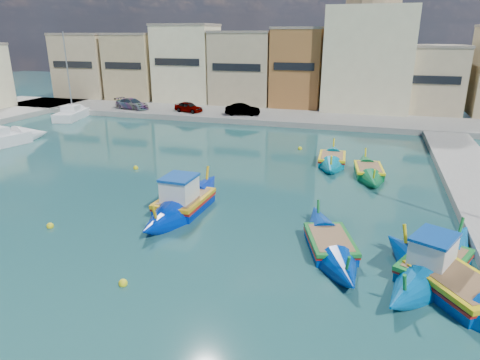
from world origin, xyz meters
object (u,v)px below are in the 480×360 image
at_px(yacht_midnorth, 14,138).
at_px(luzzu_blue_south, 330,245).
at_px(luzzu_blue_cabin, 184,203).
at_px(luzzu_turquoise_cabin, 434,265).
at_px(church_block, 370,43).
at_px(luzzu_green, 332,160).
at_px(luzzu_cyan_south, 457,289).
at_px(luzzu_cyan_mid, 369,172).
at_px(yacht_north, 78,113).

bearing_deg(yacht_midnorth, luzzu_blue_south, -22.44).
distance_m(luzzu_blue_cabin, yacht_midnorth, 23.68).
bearing_deg(luzzu_blue_south, luzzu_turquoise_cabin, -9.95).
xyz_separation_m(church_block, luzzu_green, (-1.58, -24.20, -8.16)).
height_order(luzzu_turquoise_cabin, luzzu_green, luzzu_turquoise_cabin).
height_order(luzzu_turquoise_cabin, luzzu_cyan_south, luzzu_turquoise_cabin).
distance_m(church_block, luzzu_blue_south, 39.32).
relative_size(luzzu_turquoise_cabin, luzzu_cyan_mid, 1.18).
bearing_deg(luzzu_cyan_south, luzzu_blue_south, 155.24).
xyz_separation_m(luzzu_cyan_mid, yacht_midnorth, (-31.39, 0.24, 0.21)).
bearing_deg(luzzu_cyan_south, luzzu_turquoise_cabin, 113.05).
bearing_deg(luzzu_blue_south, luzzu_cyan_south, -24.76).
height_order(luzzu_blue_cabin, luzzu_green, luzzu_blue_cabin).
bearing_deg(church_block, luzzu_cyan_mid, -87.41).
bearing_deg(yacht_midnorth, luzzu_green, 3.79).
relative_size(church_block, luzzu_blue_cabin, 2.05).
distance_m(luzzu_cyan_mid, yacht_north, 36.86).
relative_size(luzzu_blue_cabin, luzzu_blue_south, 1.13).
height_order(luzzu_turquoise_cabin, luzzu_blue_south, luzzu_turquoise_cabin).
xyz_separation_m(luzzu_blue_south, yacht_north, (-32.89, 25.49, 0.17)).
relative_size(luzzu_blue_south, yacht_midnorth, 0.73).
relative_size(luzzu_turquoise_cabin, yacht_midnorth, 0.81).
distance_m(yacht_north, yacht_midnorth, 13.46).
bearing_deg(luzzu_turquoise_cabin, luzzu_green, 110.65).
xyz_separation_m(luzzu_blue_cabin, luzzu_cyan_south, (13.44, -4.76, -0.11)).
distance_m(luzzu_turquoise_cabin, luzzu_cyan_south, 1.68).
distance_m(church_block, luzzu_green, 25.59).
relative_size(luzzu_cyan_mid, luzzu_blue_south, 0.93).
relative_size(luzzu_blue_south, yacht_north, 0.79).
bearing_deg(church_block, yacht_midnorth, -139.17).
bearing_deg(luzzu_cyan_mid, luzzu_blue_south, -96.88).
distance_m(luzzu_cyan_mid, luzzu_blue_south, 12.21).
bearing_deg(yacht_midnorth, luzzu_blue_cabin, -24.75).
height_order(church_block, yacht_north, church_block).
height_order(luzzu_cyan_mid, luzzu_blue_south, luzzu_blue_south).
distance_m(luzzu_green, yacht_midnorth, 28.68).
bearing_deg(luzzu_cyan_mid, yacht_north, 158.72).
relative_size(luzzu_cyan_mid, yacht_north, 0.73).
height_order(church_block, yacht_midnorth, church_block).
relative_size(luzzu_turquoise_cabin, luzzu_green, 1.21).
distance_m(luzzu_cyan_mid, yacht_midnorth, 31.39).
distance_m(luzzu_green, yacht_north, 33.51).
distance_m(luzzu_blue_cabin, luzzu_cyan_south, 14.25).
distance_m(church_block, yacht_north, 36.49).
bearing_deg(luzzu_blue_cabin, luzzu_cyan_south, -19.49).
relative_size(luzzu_blue_cabin, luzzu_green, 1.23).
relative_size(luzzu_turquoise_cabin, luzzu_cyan_south, 1.08).
distance_m(luzzu_green, luzzu_blue_south, 14.32).
height_order(luzzu_blue_south, yacht_north, yacht_north).
bearing_deg(luzzu_cyan_mid, church_block, 92.59).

